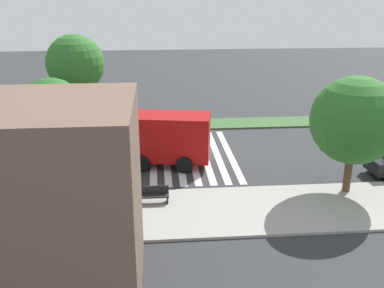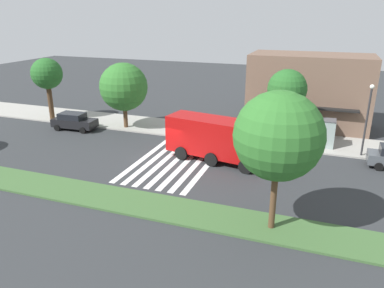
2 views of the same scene
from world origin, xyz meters
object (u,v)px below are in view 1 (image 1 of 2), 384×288
sidewalk_tree_center (52,112)px  bus_stop_shelter (6,177)px  bench_near_shelter (87,197)px  bench_west_of_shelter (154,195)px  median_tree_west (75,63)px  fire_truck (138,135)px  sidewalk_tree_west (355,121)px

sidewalk_tree_center → bus_stop_shelter: bearing=11.9°
bench_near_shelter → bench_west_of_shelter: (-3.57, 0.00, 0.00)m
bench_west_of_shelter → median_tree_west: median_tree_west is taller
sidewalk_tree_center → fire_truck: bearing=-126.5°
bench_west_of_shelter → sidewalk_tree_west: sidewalk_tree_west is taller
bus_stop_shelter → sidewalk_tree_center: bearing=-168.1°
bench_near_shelter → median_tree_west: 15.60m
bus_stop_shelter → fire_truck: bearing=-137.7°
bus_stop_shelter → sidewalk_tree_west: bearing=-178.3°
sidewalk_tree_west → sidewalk_tree_center: (15.98, -0.00, 0.84)m
bench_west_of_shelter → sidewalk_tree_center: sidewalk_tree_center is taller
bench_near_shelter → median_tree_west: median_tree_west is taller
fire_truck → sidewalk_tree_west: bearing=165.4°
fire_truck → bench_near_shelter: 6.65m
bus_stop_shelter → bench_west_of_shelter: 7.68m
fire_truck → sidewalk_tree_center: size_ratio=1.37×
fire_truck → bench_near_shelter: bearing=76.6°
bus_stop_shelter → sidewalk_tree_west: sidewalk_tree_west is taller
bus_stop_shelter → bench_west_of_shelter: bearing=-179.9°
bus_stop_shelter → bench_west_of_shelter: (-7.57, -0.01, -1.30)m
bench_near_shelter → sidewalk_tree_center: (1.45, -0.53, 4.57)m
sidewalk_tree_center → bench_near_shelter: bearing=160.1°
sidewalk_tree_center → median_tree_west: size_ratio=0.88×
sidewalk_tree_west → median_tree_west: bearing=-39.4°
bench_west_of_shelter → bench_near_shelter: bearing=0.0°
bench_near_shelter → bus_stop_shelter: bearing=0.1°
bench_near_shelter → sidewalk_tree_west: (-14.52, -0.53, 3.73)m
bench_west_of_shelter → median_tree_west: (6.16, -14.60, 4.87)m
fire_truck → sidewalk_tree_center: 7.45m
fire_truck → bus_stop_shelter: fire_truck is taller
fire_truck → bench_west_of_shelter: 6.21m
fire_truck → bus_stop_shelter: 8.88m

